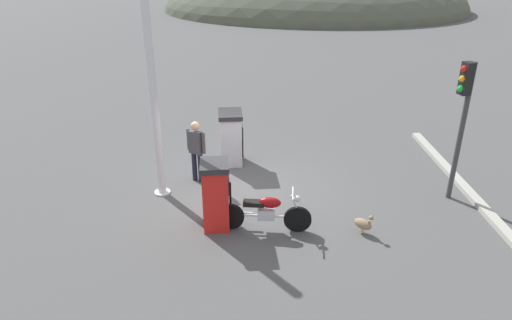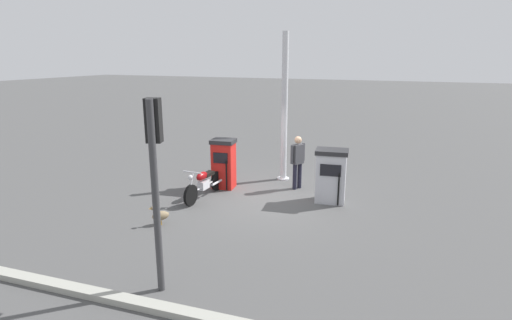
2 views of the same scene
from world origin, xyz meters
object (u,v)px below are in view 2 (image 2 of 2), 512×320
wandering_duck (160,215)px  canopy_support_pole (284,111)px  fuel_pump_near (224,163)px  roadside_traffic_light (155,162)px  motorcycle_near_pump (204,183)px  fuel_pump_far (331,175)px  attendant_person (298,159)px

wandering_duck → canopy_support_pole: (-4.69, 1.57, 2.04)m
fuel_pump_near → roadside_traffic_light: bearing=15.5°
roadside_traffic_light → canopy_support_pole: size_ratio=0.71×
fuel_pump_near → roadside_traffic_light: (5.43, 1.51, 1.52)m
fuel_pump_near → motorcycle_near_pump: (1.06, -0.11, -0.34)m
wandering_duck → roadside_traffic_light: bearing=36.0°
fuel_pump_near → motorcycle_near_pump: fuel_pump_near is taller
wandering_duck → fuel_pump_far: bearing=132.2°
fuel_pump_far → canopy_support_pole: (-1.55, -1.90, 1.52)m
fuel_pump_near → roadside_traffic_light: size_ratio=0.46×
attendant_person → roadside_traffic_light: (6.19, -0.62, 1.36)m
wandering_duck → canopy_support_pole: 5.35m
motorcycle_near_pump → canopy_support_pole: canopy_support_pole is taller
fuel_pump_near → canopy_support_pole: canopy_support_pole is taller
motorcycle_near_pump → roadside_traffic_light: (4.37, 1.61, 1.86)m
wandering_duck → canopy_support_pole: bearing=161.5°
fuel_pump_far → canopy_support_pole: canopy_support_pole is taller
roadside_traffic_light → canopy_support_pole: (-6.98, -0.09, -0.02)m
fuel_pump_near → fuel_pump_far: bearing=90.0°
fuel_pump_near → motorcycle_near_pump: 1.12m
fuel_pump_near → canopy_support_pole: 2.58m
canopy_support_pole → motorcycle_near_pump: bearing=-30.3°
attendant_person → canopy_support_pole: (-0.79, -0.71, 1.34)m
motorcycle_near_pump → canopy_support_pole: 3.54m
wandering_duck → fuel_pump_near: bearing=177.3°
fuel_pump_near → attendant_person: attendant_person is taller
fuel_pump_far → motorcycle_near_pump: fuel_pump_far is taller
attendant_person → canopy_support_pole: canopy_support_pole is taller
fuel_pump_near → canopy_support_pole: bearing=137.4°
roadside_traffic_light → wandering_duck: bearing=-144.0°
canopy_support_pole → fuel_pump_far: bearing=50.9°
wandering_duck → roadside_traffic_light: roadside_traffic_light is taller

